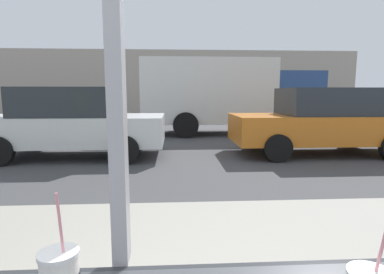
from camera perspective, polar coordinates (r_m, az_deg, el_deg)
ground_plane at (r=9.03m, az=-4.47°, el=-1.79°), size 60.00×60.00×0.00m
sidewalk_strip at (r=2.91m, az=-6.96°, el=-22.60°), size 16.00×2.80×0.12m
window_wall at (r=1.03m, az=-14.38°, el=23.32°), size 2.85×0.20×2.90m
building_facade_far at (r=23.59m, az=-3.88°, el=10.01°), size 28.00×1.20×4.70m
parked_car_white at (r=8.00m, az=-21.20°, el=2.61°), size 4.31×2.00×1.69m
parked_car_orange at (r=8.50m, az=22.91°, el=2.78°), size 4.39×1.96×1.68m
box_truck at (r=11.95m, az=6.46°, el=8.01°), size 6.61×2.44×2.79m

